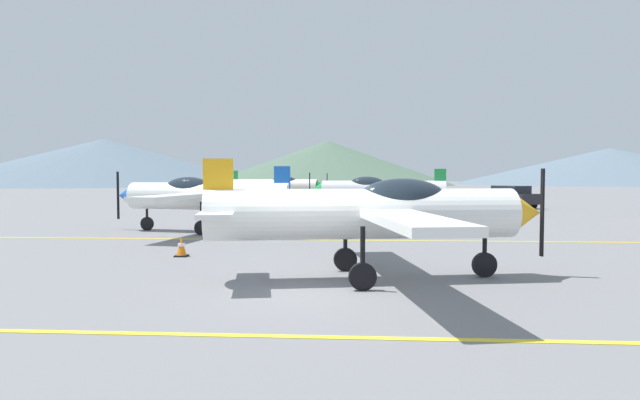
{
  "coord_description": "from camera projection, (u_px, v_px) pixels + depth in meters",
  "views": [
    {
      "loc": [
        1.06,
        -11.49,
        2.37
      ],
      "look_at": [
        -0.61,
        14.0,
        1.2
      ],
      "focal_mm": 30.22,
      "sensor_mm": 36.0,
      "label": 1
    }
  ],
  "objects": [
    {
      "name": "ground_plane",
      "position": [
        306.0,
        285.0,
        11.63
      ],
      "size": [
        400.0,
        400.0,
        0.0
      ],
      "primitive_type": "plane",
      "color": "slate"
    },
    {
      "name": "apron_line_near",
      "position": [
        283.0,
        336.0,
        7.91
      ],
      "size": [
        80.0,
        0.16,
        0.01
      ],
      "primitive_type": "cube",
      "color": "yellow",
      "rests_on": "ground_plane"
    },
    {
      "name": "apron_line_far",
      "position": [
        326.0,
        240.0,
        19.67
      ],
      "size": [
        80.0,
        0.16,
        0.01
      ],
      "primitive_type": "cube",
      "color": "yellow",
      "rests_on": "ground_plane"
    },
    {
      "name": "airplane_near",
      "position": [
        376.0,
        212.0,
        12.2
      ],
      "size": [
        8.01,
        9.16,
        2.74
      ],
      "color": "white",
      "rests_on": "ground_plane"
    },
    {
      "name": "airplane_mid",
      "position": [
        202.0,
        195.0,
        22.51
      ],
      "size": [
        8.01,
        9.16,
        2.74
      ],
      "color": "white",
      "rests_on": "ground_plane"
    },
    {
      "name": "airplane_far",
      "position": [
        378.0,
        190.0,
        30.98
      ],
      "size": [
        7.98,
        9.17,
        2.74
      ],
      "color": "silver",
      "rests_on": "ground_plane"
    },
    {
      "name": "airplane_back",
      "position": [
        277.0,
        186.0,
        41.58
      ],
      "size": [
        8.0,
        9.17,
        2.74
      ],
      "color": "silver",
      "rests_on": "ground_plane"
    },
    {
      "name": "car_sedan",
      "position": [
        510.0,
        196.0,
        39.26
      ],
      "size": [
        3.62,
        4.64,
        1.62
      ],
      "color": "black",
      "rests_on": "ground_plane"
    },
    {
      "name": "traffic_cone_side",
      "position": [
        181.0,
        247.0,
        15.72
      ],
      "size": [
        0.36,
        0.36,
        0.59
      ],
      "color": "black",
      "rests_on": "ground_plane"
    },
    {
      "name": "hill_left",
      "position": [
        104.0,
        162.0,
        137.18
      ],
      "size": [
        82.81,
        82.81,
        11.61
      ],
      "primitive_type": "cone",
      "color": "slate",
      "rests_on": "ground_plane"
    },
    {
      "name": "hill_centerleft",
      "position": [
        328.0,
        163.0,
        134.22
      ],
      "size": [
        62.37,
        62.37,
        10.95
      ],
      "primitive_type": "cone",
      "color": "#4C6651",
      "rests_on": "ground_plane"
    },
    {
      "name": "hill_centerright",
      "position": [
        610.0,
        166.0,
        146.48
      ],
      "size": [
        82.71,
        82.71,
        9.78
      ],
      "primitive_type": "cone",
      "color": "slate",
      "rests_on": "ground_plane"
    }
  ]
}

